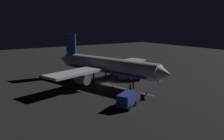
# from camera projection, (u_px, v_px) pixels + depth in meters

# --- Properties ---
(ground_plane) EXTENTS (180.00, 180.00, 0.20)m
(ground_plane) POSITION_uv_depth(u_px,v_px,m) (107.00, 83.00, 56.45)
(ground_plane) COLOR black
(apron_guide_stripe) EXTENTS (4.41, 19.61, 0.01)m
(apron_guide_stripe) POSITION_uv_depth(u_px,v_px,m) (117.00, 87.00, 53.18)
(apron_guide_stripe) COLOR gold
(apron_guide_stripe) RESTS_ON ground_plane
(airliner) EXTENTS (31.11, 33.35, 11.29)m
(airliner) POSITION_uv_depth(u_px,v_px,m) (105.00, 66.00, 55.99)
(airliner) COLOR white
(airliner) RESTS_ON ground_plane
(baggage_truck) EXTENTS (6.08, 4.61, 2.41)m
(baggage_truck) POSITION_uv_depth(u_px,v_px,m) (128.00, 99.00, 40.51)
(baggage_truck) COLOR navy
(baggage_truck) RESTS_ON ground_plane
(catering_truck) EXTENTS (5.54, 4.99, 2.55)m
(catering_truck) POSITION_uv_depth(u_px,v_px,m) (131.00, 75.00, 58.82)
(catering_truck) COLOR navy
(catering_truck) RESTS_ON ground_plane
(ground_crew_worker) EXTENTS (0.40, 0.40, 1.74)m
(ground_crew_worker) POSITION_uv_depth(u_px,v_px,m) (130.00, 87.00, 49.78)
(ground_crew_worker) COLOR black
(ground_crew_worker) RESTS_ON ground_plane
(traffic_cone_near_left) EXTENTS (0.50, 0.50, 0.55)m
(traffic_cone_near_left) POSITION_uv_depth(u_px,v_px,m) (88.00, 90.00, 49.43)
(traffic_cone_near_left) COLOR #EA590F
(traffic_cone_near_left) RESTS_ON ground_plane
(traffic_cone_near_right) EXTENTS (0.50, 0.50, 0.55)m
(traffic_cone_near_right) POSITION_uv_depth(u_px,v_px,m) (113.00, 86.00, 52.64)
(traffic_cone_near_right) COLOR #EA590F
(traffic_cone_near_right) RESTS_ON ground_plane
(traffic_cone_under_wing) EXTENTS (0.50, 0.50, 0.55)m
(traffic_cone_under_wing) POSITION_uv_depth(u_px,v_px,m) (100.00, 90.00, 49.86)
(traffic_cone_under_wing) COLOR #EA590F
(traffic_cone_under_wing) RESTS_ON ground_plane
(traffic_cone_far) EXTENTS (0.50, 0.50, 0.55)m
(traffic_cone_far) POSITION_uv_depth(u_px,v_px,m) (147.00, 93.00, 47.72)
(traffic_cone_far) COLOR #EA590F
(traffic_cone_far) RESTS_ON ground_plane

